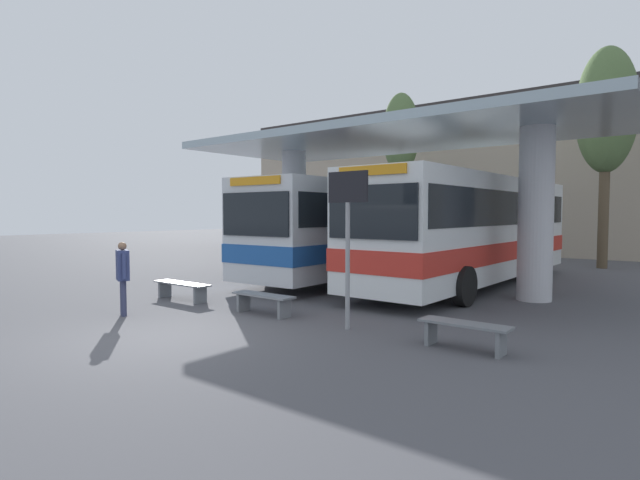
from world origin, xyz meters
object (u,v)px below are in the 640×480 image
(transit_bus_center_bay, at_px, (472,226))
(waiting_bench_near_pillar, at_px, (182,287))
(waiting_bench_mid_platform, at_px, (263,300))
(parked_car_street, at_px, (325,234))
(pedestrian_waiting, at_px, (123,271))
(transit_bus_left_bay, at_px, (367,226))
(poplar_tree_behind_right, at_px, (606,113))
(waiting_bench_far_platform, at_px, (465,330))
(info_sign_platform, at_px, (348,217))
(poplar_tree_behind_left, at_px, (401,135))

(transit_bus_center_bay, xyz_separation_m, waiting_bench_near_pillar, (-4.91, -7.37, -1.53))
(waiting_bench_near_pillar, xyz_separation_m, waiting_bench_mid_platform, (3.00, 0.00, -0.01))
(waiting_bench_near_pillar, distance_m, parked_car_street, 17.46)
(pedestrian_waiting, bearing_deg, waiting_bench_mid_platform, 63.99)
(waiting_bench_near_pillar, distance_m, pedestrian_waiting, 2.24)
(transit_bus_left_bay, height_order, transit_bus_center_bay, transit_bus_center_bay)
(transit_bus_left_bay, xyz_separation_m, parked_car_street, (-8.56, 8.52, -0.76))
(poplar_tree_behind_right, bearing_deg, waiting_bench_far_platform, -88.35)
(transit_bus_left_bay, distance_m, transit_bus_center_bay, 3.85)
(waiting_bench_near_pillar, distance_m, poplar_tree_behind_right, 18.22)
(info_sign_platform, relative_size, poplar_tree_behind_left, 0.36)
(transit_bus_left_bay, distance_m, waiting_bench_far_platform, 9.93)
(transit_bus_left_bay, bearing_deg, waiting_bench_mid_platform, 103.18)
(transit_bus_center_bay, bearing_deg, waiting_bench_far_platform, 111.15)
(transit_bus_left_bay, relative_size, parked_car_street, 2.73)
(info_sign_platform, xyz_separation_m, poplar_tree_behind_left, (-7.56, 15.49, 4.21))
(transit_bus_center_bay, bearing_deg, waiting_bench_near_pillar, 56.70)
(transit_bus_left_bay, bearing_deg, transit_bus_center_bay, -179.84)
(info_sign_platform, bearing_deg, poplar_tree_behind_right, 82.89)
(waiting_bench_near_pillar, height_order, poplar_tree_behind_right, poplar_tree_behind_right)
(waiting_bench_far_platform, bearing_deg, waiting_bench_mid_platform, 180.00)
(pedestrian_waiting, height_order, poplar_tree_behind_right, poplar_tree_behind_right)
(transit_bus_center_bay, distance_m, info_sign_platform, 7.37)
(poplar_tree_behind_right, bearing_deg, transit_bus_left_bay, -126.57)
(waiting_bench_far_platform, relative_size, parked_car_street, 0.35)
(waiting_bench_mid_platform, height_order, waiting_bench_far_platform, same)
(info_sign_platform, bearing_deg, parked_car_street, 129.10)
(transit_bus_left_bay, bearing_deg, info_sign_platform, 118.65)
(waiting_bench_far_platform, xyz_separation_m, info_sign_platform, (-2.39, 0.01, 1.86))
(pedestrian_waiting, bearing_deg, poplar_tree_behind_left, 122.36)
(transit_bus_center_bay, relative_size, poplar_tree_behind_left, 1.36)
(waiting_bench_far_platform, bearing_deg, parked_car_street, 133.95)
(waiting_bench_far_platform, relative_size, info_sign_platform, 0.49)
(waiting_bench_mid_platform, xyz_separation_m, waiting_bench_far_platform, (4.70, -0.00, -0.00))
(transit_bus_center_bay, distance_m, pedestrian_waiting, 10.35)
(waiting_bench_near_pillar, distance_m, waiting_bench_mid_platform, 3.00)
(transit_bus_center_bay, height_order, pedestrian_waiting, transit_bus_center_bay)
(waiting_bench_mid_platform, relative_size, pedestrian_waiting, 0.98)
(waiting_bench_mid_platform, xyz_separation_m, poplar_tree_behind_left, (-5.24, 15.50, 6.06))
(waiting_bench_far_platform, height_order, pedestrian_waiting, pedestrian_waiting)
(waiting_bench_far_platform, height_order, info_sign_platform, info_sign_platform)
(waiting_bench_mid_platform, height_order, parked_car_street, parked_car_street)
(pedestrian_waiting, height_order, poplar_tree_behind_left, poplar_tree_behind_left)
(waiting_bench_far_platform, distance_m, pedestrian_waiting, 7.36)
(pedestrian_waiting, bearing_deg, transit_bus_center_bay, 88.63)
(waiting_bench_near_pillar, xyz_separation_m, waiting_bench_far_platform, (7.71, -0.00, -0.01))
(waiting_bench_far_platform, bearing_deg, info_sign_platform, 179.71)
(info_sign_platform, relative_size, pedestrian_waiting, 1.88)
(waiting_bench_far_platform, bearing_deg, poplar_tree_behind_left, 122.69)
(poplar_tree_behind_right, bearing_deg, waiting_bench_near_pillar, -114.98)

